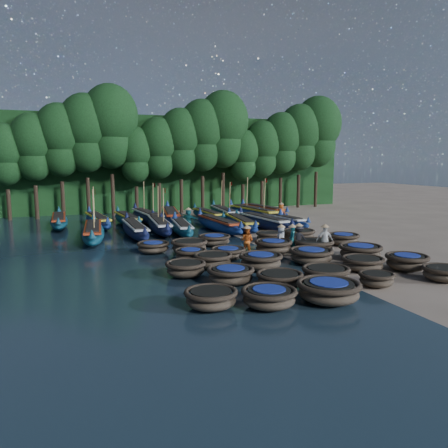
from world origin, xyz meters
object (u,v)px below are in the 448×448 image
object	(u,v)px
coracle_8	(363,263)
long_boat_16	(253,213)
coracle_1	(269,297)
fisherman_3	(299,238)
coracle_15	(191,254)
coracle_2	(329,291)
fisherman_1	(292,238)
long_boat_5	(218,224)
long_boat_8	(282,220)
coracle_19	(343,239)
long_boat_10	(98,221)
long_boat_3	(159,225)
long_boat_1	(93,232)
long_boat_15	(224,213)
coracle_18	(314,246)
coracle_20	(153,247)
long_boat_13	(171,216)
long_boat_4	(182,227)
coracle_16	(228,253)
coracle_13	(311,255)
long_boat_11	(128,220)
long_boat_2	(135,229)
coracle_24	(299,235)
coracle_3	(377,279)
coracle_6	(280,279)
coracle_12	(261,261)
long_boat_14	(208,215)
coracle_0	(211,298)
long_boat_17	(263,211)
coracle_22	(214,240)
coracle_4	(443,273)
fisherman_2	(247,240)
coracle_7	(326,274)
long_boat_9	(59,221)
long_boat_12	(147,217)
coracle_14	(360,251)
coracle_23	(269,236)
coracle_9	(407,261)
fisherman_0	(281,237)
coracle_10	(186,268)

from	to	relation	value
coracle_8	long_boat_16	size ratio (longest dim) A/B	0.29
coracle_1	fisherman_3	distance (m)	10.06
coracle_15	coracle_2	bearing A→B (deg)	-70.29
coracle_2	fisherman_1	bearing A→B (deg)	69.38
long_boat_5	long_boat_8	size ratio (longest dim) A/B	1.11
coracle_19	long_boat_10	world-z (taller)	long_boat_10
long_boat_8	long_boat_3	bearing A→B (deg)	170.65
long_boat_1	long_boat_15	xyz separation A→B (m)	(12.27, 7.09, -0.02)
coracle_15	coracle_18	size ratio (longest dim) A/B	0.63
coracle_20	long_boat_13	world-z (taller)	long_boat_13
long_boat_4	long_boat_10	xyz separation A→B (m)	(-5.54, 5.57, 0.04)
coracle_16	long_boat_13	bearing A→B (deg)	87.94
coracle_13	long_boat_11	distance (m)	18.48
long_boat_2	long_boat_8	xyz separation A→B (m)	(12.19, 0.72, -0.04)
coracle_24	coracle_3	bearing A→B (deg)	-102.54
coracle_6	coracle_12	xyz separation A→B (m)	(0.59, 3.10, 0.08)
coracle_24	coracle_8	bearing A→B (deg)	-97.86
coracle_2	coracle_20	world-z (taller)	coracle_2
coracle_19	long_boat_14	world-z (taller)	long_boat_14
coracle_18	long_boat_11	bearing A→B (deg)	119.79
coracle_0	coracle_24	size ratio (longest dim) A/B	0.98
long_boat_17	coracle_13	bearing A→B (deg)	-115.91
coracle_1	long_boat_11	distance (m)	22.56
coracle_12	long_boat_15	world-z (taller)	long_boat_15
coracle_1	long_boat_4	distance (m)	17.03
coracle_16	coracle_22	bearing A→B (deg)	81.14
coracle_1	long_boat_5	xyz separation A→B (m)	(4.23, 17.06, 0.12)
coracle_22	coracle_4	bearing A→B (deg)	-58.47
fisherman_2	fisherman_3	size ratio (longest dim) A/B	0.97
coracle_6	coracle_7	size ratio (longest dim) A/B	1.01
coracle_7	long_boat_9	distance (m)	24.37
coracle_19	long_boat_12	size ratio (longest dim) A/B	0.26
coracle_22	long_boat_15	bearing A→B (deg)	66.41
long_boat_2	long_boat_13	xyz separation A→B (m)	(4.13, 6.10, 0.07)
long_boat_2	long_boat_9	bearing A→B (deg)	126.90
coracle_12	coracle_24	bearing A→B (deg)	46.67
coracle_14	fisherman_1	bearing A→B (deg)	132.35
coracle_18	coracle_22	size ratio (longest dim) A/B	1.23
coracle_23	long_boat_1	world-z (taller)	long_boat_1
coracle_3	long_boat_9	world-z (taller)	long_boat_9
long_boat_3	coracle_23	bearing A→B (deg)	-42.80
coracle_7	coracle_9	xyz separation A→B (m)	(5.18, 0.65, 0.01)
long_boat_8	long_boat_16	bearing A→B (deg)	90.01
long_boat_3	long_boat_12	bearing A→B (deg)	93.48
long_boat_12	fisherman_0	xyz separation A→B (m)	(5.36, -14.44, 0.27)
coracle_9	coracle_1	bearing A→B (deg)	-164.23
long_boat_5	long_boat_13	distance (m)	6.40
long_boat_2	fisherman_2	xyz separation A→B (m)	(5.08, -8.29, 0.34)
coracle_10	coracle_0	bearing A→B (deg)	-94.15
coracle_10	long_boat_5	size ratio (longest dim) A/B	0.25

